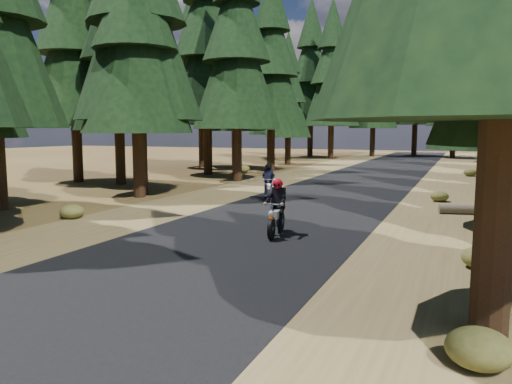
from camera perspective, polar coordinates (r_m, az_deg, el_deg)
ground at (r=12.52m, az=-2.68°, el=-5.79°), size 120.00×120.00×0.00m
road at (r=17.08m, az=4.57°, el=-2.31°), size 6.00×100.00×0.01m
shoulder_l at (r=19.01m, az=-8.72°, el=-1.42°), size 3.20×100.00×0.01m
shoulder_r at (r=16.26m, az=20.17°, el=-3.21°), size 3.20×100.00×0.01m
pine_forest at (r=32.88m, az=13.84°, el=15.82°), size 34.59×55.08×16.32m
understory_shrubs at (r=19.93m, az=13.53°, el=-0.34°), size 17.17×31.39×0.68m
rider_lead at (r=13.19m, az=2.34°, el=-2.88°), size 0.71×1.73×1.50m
rider_follow at (r=19.80m, az=1.44°, el=0.43°), size 1.08×1.70×1.46m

